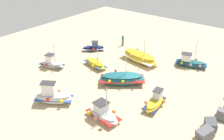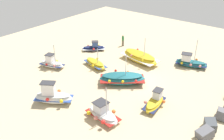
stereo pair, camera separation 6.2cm
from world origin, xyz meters
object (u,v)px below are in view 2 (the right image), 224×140
Objects in this scene: fishing_boat_0 at (155,102)px; fishing_boat_5 at (53,96)px; fishing_boat_4 at (122,79)px; person_walking at (123,40)px; fishing_boat_7 at (95,64)px; fishing_boat_8 at (103,113)px; fishing_boat_2 at (190,62)px; fishing_boat_1 at (52,63)px; fishing_boat_3 at (94,48)px; fishing_boat_6 at (140,57)px.

fishing_boat_5 reaches higher than fishing_boat_0.
fishing_boat_4 is at bearing 67.09° from fishing_boat_0.
person_walking reaches higher than fishing_boat_0.
fishing_boat_4 is 5.05m from fishing_boat_7.
fishing_boat_8 is at bearing 142.29° from fishing_boat_0.
fishing_boat_2 is 1.05× the size of fishing_boat_5.
fishing_boat_1 reaches higher than fishing_boat_7.
fishing_boat_3 is (-6.26, -13.20, -0.06)m from fishing_boat_0.
person_walking is (-10.15, -11.03, 0.47)m from fishing_boat_0.
fishing_boat_1 is 0.84× the size of fishing_boat_2.
fishing_boat_8 is at bearing -89.13° from fishing_boat_3.
fishing_boat_8 is at bearing 145.49° from fishing_boat_1.
person_walking is (-0.29, -10.35, 0.41)m from fishing_boat_2.
fishing_boat_0 is 5.02m from fishing_boat_4.
fishing_boat_6 is 3.32× the size of person_walking.
fishing_boat_1 is at bearing 54.03° from fishing_boat_7.
fishing_boat_4 reaches higher than fishing_boat_7.
fishing_boat_6 reaches higher than fishing_boat_0.
fishing_boat_0 is at bearing 76.86° from fishing_boat_2.
fishing_boat_5 is at bearing 116.78° from fishing_boat_7.
fishing_boat_0 is 5.05m from fishing_boat_8.
fishing_boat_4 is 1.45× the size of fishing_boat_8.
fishing_boat_7 is at bearing -37.32° from fishing_boat_8.
fishing_boat_2 is at bearing -144.01° from fishing_boat_6.
fishing_boat_4 is 5.89m from fishing_boat_6.
person_walking is at bearing -52.60° from fishing_boat_8.
fishing_boat_1 reaches higher than fishing_boat_0.
fishing_boat_4 reaches higher than fishing_boat_0.
fishing_boat_6 reaches higher than fishing_boat_8.
fishing_boat_2 is at bearing 63.43° from person_walking.
fishing_boat_4 reaches higher than fishing_boat_3.
fishing_boat_6 is (-7.18, -6.24, 0.13)m from fishing_boat_0.
fishing_boat_5 is 8.25m from fishing_boat_7.
fishing_boat_8 is (6.96, 7.04, 0.11)m from fishing_boat_7.
person_walking is (-10.88, 2.69, 0.41)m from fishing_boat_1.
fishing_boat_4 is 2.98× the size of person_walking.
fishing_boat_8 is (3.57, 11.05, -0.03)m from fishing_boat_1.
fishing_boat_5 is at bearing 92.95° from fishing_boat_6.
fishing_boat_5 is 2.26× the size of person_walking.
person_walking is (-15.52, -3.17, 0.28)m from fishing_boat_5.
fishing_boat_3 is 9.67m from fishing_boat_4.
fishing_boat_6 reaches higher than fishing_boat_3.
fishing_boat_8 is 16.70m from person_walking.
person_walking is (-7.49, -1.32, 0.55)m from fishing_boat_7.
fishing_boat_1 is 7.01m from fishing_boat_3.
fishing_boat_8 is at bearing 149.15° from fishing_boat_7.
fishing_boat_0 is at bearing 178.45° from fishing_boat_7.
fishing_boat_3 is 1.81× the size of person_walking.
fishing_boat_4 reaches higher than fishing_boat_8.
fishing_boat_3 is 14.92m from fishing_boat_8.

